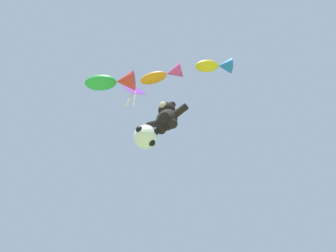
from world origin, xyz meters
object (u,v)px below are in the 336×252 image
(fish_kite_goldfin, at_px, (216,66))
(fish_kite_tangerine, at_px, (164,75))
(teddy_bear_kite, at_px, (167,117))
(soccer_ball_kite, at_px, (146,137))
(fish_kite_emerald, at_px, (113,82))
(diamond_kite, at_px, (134,91))

(fish_kite_goldfin, height_order, fish_kite_tangerine, fish_kite_goldfin)
(teddy_bear_kite, height_order, fish_kite_tangerine, fish_kite_tangerine)
(soccer_ball_kite, distance_m, fish_kite_goldfin, 4.72)
(teddy_bear_kite, xyz_separation_m, fish_kite_tangerine, (0.70, -1.49, 0.88))
(teddy_bear_kite, bearing_deg, soccer_ball_kite, -165.04)
(soccer_ball_kite, bearing_deg, teddy_bear_kite, 14.96)
(fish_kite_goldfin, bearing_deg, teddy_bear_kite, 170.76)
(fish_kite_goldfin, xyz_separation_m, fish_kite_emerald, (-4.75, -1.73, 0.25))
(fish_kite_tangerine, bearing_deg, fish_kite_goldfin, 24.66)
(soccer_ball_kite, bearing_deg, fish_kite_goldfin, -3.84)
(teddy_bear_kite, distance_m, fish_kite_tangerine, 1.87)
(fish_kite_emerald, xyz_separation_m, diamond_kite, (-0.09, 1.51, 2.18))
(fish_kite_goldfin, distance_m, diamond_kite, 5.42)
(fish_kite_goldfin, xyz_separation_m, fish_kite_tangerine, (-2.22, -1.02, -0.65))
(fish_kite_goldfin, height_order, diamond_kite, diamond_kite)
(soccer_ball_kite, height_order, fish_kite_goldfin, fish_kite_goldfin)
(teddy_bear_kite, bearing_deg, fish_kite_emerald, -129.64)
(soccer_ball_kite, height_order, fish_kite_emerald, fish_kite_emerald)
(fish_kite_emerald, bearing_deg, fish_kite_goldfin, 20.02)
(fish_kite_goldfin, relative_size, diamond_kite, 0.58)
(fish_kite_goldfin, bearing_deg, fish_kite_tangerine, -155.34)
(teddy_bear_kite, xyz_separation_m, diamond_kite, (-1.92, -0.69, 3.96))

